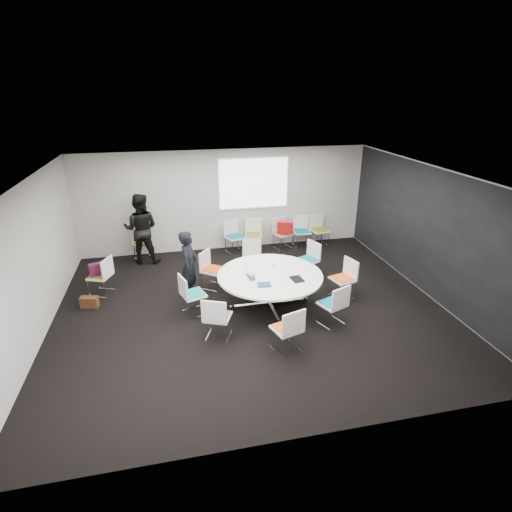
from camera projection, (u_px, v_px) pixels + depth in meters
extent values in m
cube|color=black|center=(251.00, 308.00, 8.49)|extent=(8.00, 7.00, 0.04)
cube|color=white|center=(250.00, 175.00, 7.38)|extent=(8.00, 7.00, 0.04)
cube|color=#B8B3AD|center=(225.00, 200.00, 11.10)|extent=(8.00, 0.04, 2.80)
cube|color=#B8B3AD|center=(309.00, 352.00, 4.77)|extent=(8.00, 0.04, 2.80)
cube|color=#B8B3AD|center=(31.00, 264.00, 7.15)|extent=(0.04, 7.00, 2.80)
cube|color=#B8B3AD|center=(430.00, 232.00, 8.72)|extent=(0.04, 7.00, 2.80)
cube|color=black|center=(429.00, 232.00, 8.72)|extent=(0.01, 6.94, 2.74)
cube|color=silver|center=(270.00, 303.00, 8.56)|extent=(0.90, 0.90, 0.08)
cylinder|color=silver|center=(270.00, 290.00, 8.43)|extent=(0.10, 0.10, 0.65)
cylinder|color=white|center=(270.00, 275.00, 8.30)|extent=(2.19, 2.19, 0.04)
cube|color=white|center=(254.00, 184.00, 11.03)|extent=(1.90, 0.03, 1.35)
cube|color=silver|center=(342.00, 289.00, 8.81)|extent=(0.52, 0.52, 0.42)
cube|color=white|center=(342.00, 279.00, 8.72)|extent=(0.55, 0.56, 0.04)
cube|color=#CE5315|center=(343.00, 278.00, 8.71)|extent=(0.47, 0.49, 0.03)
cube|color=white|center=(351.00, 268.00, 8.72)|extent=(0.16, 0.45, 0.42)
cube|color=silver|center=(307.00, 269.00, 9.76)|extent=(0.55, 0.55, 0.42)
cube|color=white|center=(307.00, 260.00, 9.66)|extent=(0.59, 0.60, 0.04)
cube|color=#0D6289|center=(307.00, 259.00, 9.65)|extent=(0.51, 0.52, 0.03)
cube|color=white|center=(314.00, 250.00, 9.69)|extent=(0.22, 0.44, 0.42)
cube|color=silver|center=(252.00, 268.00, 9.80)|extent=(0.49, 0.49, 0.42)
cube|color=white|center=(252.00, 260.00, 9.71)|extent=(0.54, 0.52, 0.04)
cube|color=olive|center=(252.00, 258.00, 9.70)|extent=(0.47, 0.45, 0.03)
cube|color=white|center=(252.00, 248.00, 9.82)|extent=(0.46, 0.13, 0.42)
cube|color=silver|center=(213.00, 279.00, 9.25)|extent=(0.59, 0.59, 0.42)
cube|color=white|center=(213.00, 270.00, 9.16)|extent=(0.63, 0.63, 0.04)
cube|color=red|center=(213.00, 269.00, 9.15)|extent=(0.54, 0.55, 0.03)
cube|color=white|center=(205.00, 259.00, 9.15)|extent=(0.30, 0.39, 0.42)
cube|color=silver|center=(194.00, 304.00, 8.18)|extent=(0.53, 0.53, 0.42)
cube|color=white|center=(193.00, 294.00, 8.09)|extent=(0.56, 0.57, 0.04)
cube|color=#0B847B|center=(193.00, 293.00, 8.08)|extent=(0.49, 0.50, 0.03)
cube|color=white|center=(183.00, 287.00, 7.90)|extent=(0.18, 0.45, 0.42)
cube|color=silver|center=(218.00, 328.00, 7.39)|extent=(0.55, 0.55, 0.42)
cube|color=white|center=(218.00, 317.00, 7.30)|extent=(0.59, 0.58, 0.04)
cube|color=brown|center=(217.00, 315.00, 7.29)|extent=(0.52, 0.50, 0.03)
cube|color=white|center=(214.00, 312.00, 7.02)|extent=(0.44, 0.21, 0.42)
cube|color=silver|center=(286.00, 340.00, 7.04)|extent=(0.53, 0.53, 0.42)
cube|color=white|center=(286.00, 329.00, 6.95)|extent=(0.57, 0.56, 0.04)
cube|color=#DD4619|center=(287.00, 327.00, 6.94)|extent=(0.50, 0.48, 0.03)
cube|color=white|center=(294.00, 323.00, 6.69)|extent=(0.45, 0.17, 0.42)
cube|color=silver|center=(331.00, 314.00, 7.82)|extent=(0.55, 0.55, 0.42)
cube|color=white|center=(332.00, 304.00, 7.73)|extent=(0.59, 0.58, 0.04)
cube|color=#0D6386|center=(332.00, 303.00, 7.72)|extent=(0.51, 0.50, 0.03)
cube|color=white|center=(341.00, 298.00, 7.48)|extent=(0.44, 0.21, 0.42)
cube|color=silver|center=(235.00, 245.00, 11.24)|extent=(0.55, 0.55, 0.42)
cube|color=white|center=(235.00, 237.00, 11.15)|extent=(0.59, 0.58, 0.04)
cube|color=#086086|center=(235.00, 236.00, 11.14)|extent=(0.51, 0.50, 0.03)
cube|color=white|center=(231.00, 227.00, 11.22)|extent=(0.44, 0.20, 0.42)
cube|color=silver|center=(254.00, 243.00, 11.38)|extent=(0.49, 0.49, 0.42)
cube|color=white|center=(254.00, 235.00, 11.29)|extent=(0.53, 0.51, 0.04)
cube|color=olive|center=(254.00, 234.00, 11.28)|extent=(0.46, 0.44, 0.03)
cube|color=white|center=(253.00, 225.00, 11.39)|extent=(0.46, 0.12, 0.42)
cube|color=silver|center=(283.00, 241.00, 11.51)|extent=(0.54, 0.54, 0.42)
cube|color=white|center=(283.00, 234.00, 11.42)|extent=(0.58, 0.57, 0.04)
cube|color=red|center=(283.00, 233.00, 11.40)|extent=(0.51, 0.50, 0.03)
cube|color=white|center=(279.00, 224.00, 11.49)|extent=(0.44, 0.19, 0.42)
cube|color=silver|center=(302.00, 239.00, 11.64)|extent=(0.45, 0.45, 0.42)
cube|color=white|center=(302.00, 232.00, 11.55)|extent=(0.49, 0.47, 0.04)
cube|color=#0C6281|center=(302.00, 231.00, 11.54)|extent=(0.43, 0.41, 0.03)
cube|color=white|center=(301.00, 222.00, 11.65)|extent=(0.46, 0.07, 0.42)
cube|color=silver|center=(319.00, 238.00, 11.74)|extent=(0.49, 0.49, 0.42)
cube|color=white|center=(320.00, 231.00, 11.65)|extent=(0.53, 0.51, 0.04)
cube|color=#617416|center=(320.00, 230.00, 11.64)|extent=(0.46, 0.44, 0.03)
cube|color=white|center=(316.00, 221.00, 11.74)|extent=(0.46, 0.12, 0.42)
cube|color=silver|center=(102.00, 285.00, 8.96)|extent=(0.55, 0.55, 0.42)
cube|color=white|center=(100.00, 276.00, 8.87)|extent=(0.58, 0.59, 0.04)
cube|color=olive|center=(100.00, 275.00, 8.86)|extent=(0.50, 0.51, 0.03)
cube|color=white|center=(107.00, 267.00, 8.75)|extent=(0.21, 0.44, 0.42)
cube|color=silver|center=(144.00, 252.00, 10.75)|extent=(0.55, 0.55, 0.42)
cube|color=white|center=(143.00, 244.00, 10.66)|extent=(0.60, 0.59, 0.04)
cube|color=olive|center=(143.00, 243.00, 10.65)|extent=(0.52, 0.51, 0.03)
cube|color=white|center=(140.00, 234.00, 10.72)|extent=(0.44, 0.21, 0.42)
imported|color=black|center=(189.00, 266.00, 8.55)|extent=(0.54, 0.66, 1.56)
imported|color=black|center=(141.00, 229.00, 10.33)|extent=(1.01, 0.85, 1.86)
imported|color=#333338|center=(253.00, 276.00, 8.17)|extent=(0.24, 0.35, 0.03)
cube|color=silver|center=(247.00, 269.00, 8.21)|extent=(0.16, 0.27, 0.22)
cube|color=black|center=(297.00, 279.00, 8.06)|extent=(0.26, 0.33, 0.02)
cube|color=navy|center=(264.00, 285.00, 7.83)|extent=(0.28, 0.22, 0.03)
cube|color=white|center=(292.00, 268.00, 8.59)|extent=(0.36, 0.36, 0.00)
cube|color=white|center=(308.00, 273.00, 8.34)|extent=(0.30, 0.22, 0.00)
cylinder|color=white|center=(274.00, 265.00, 8.59)|extent=(0.08, 0.08, 0.09)
cube|color=black|center=(297.00, 281.00, 7.99)|extent=(0.14, 0.07, 0.01)
cube|color=#44122C|center=(99.00, 269.00, 8.80)|extent=(0.42, 0.29, 0.28)
cube|color=#422615|center=(89.00, 302.00, 8.44)|extent=(0.39, 0.23, 0.24)
cube|color=#AC1515|center=(285.00, 227.00, 11.13)|extent=(0.47, 0.31, 0.36)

